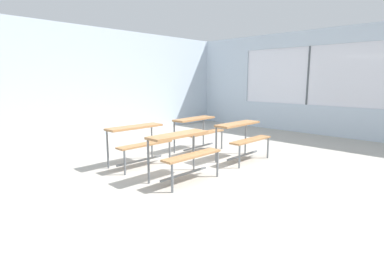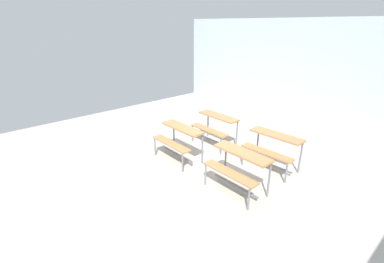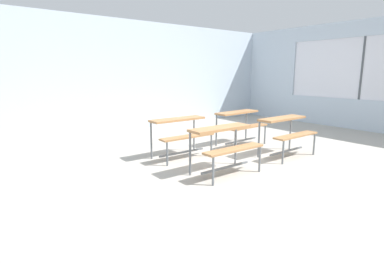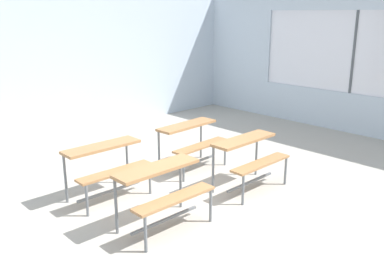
% 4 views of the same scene
% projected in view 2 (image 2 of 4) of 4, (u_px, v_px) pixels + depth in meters
% --- Properties ---
extents(ground, '(10.00, 9.00, 0.05)m').
position_uv_depth(ground, '(195.00, 170.00, 5.64)').
color(ground, '#ADA89E').
extents(wall_back, '(10.00, 0.12, 3.00)m').
position_uv_depth(wall_back, '(309.00, 73.00, 7.83)').
color(wall_back, silver).
rests_on(wall_back, ground).
extents(desk_bench_r0c0, '(1.10, 0.60, 0.74)m').
position_uv_depth(desk_bench_r0c0, '(179.00, 136.00, 5.85)').
color(desk_bench_r0c0, '#A87547').
rests_on(desk_bench_r0c0, ground).
extents(desk_bench_r0c1, '(1.10, 0.59, 0.74)m').
position_uv_depth(desk_bench_r0c1, '(238.00, 163.00, 4.72)').
color(desk_bench_r0c1, '#A87547').
rests_on(desk_bench_r0c1, ground).
extents(desk_bench_r1c0, '(1.11, 0.60, 0.74)m').
position_uv_depth(desk_bench_r1c0, '(215.00, 123.00, 6.58)').
color(desk_bench_r1c0, '#A87547').
rests_on(desk_bench_r1c0, ground).
extents(desk_bench_r1c1, '(1.13, 0.64, 0.74)m').
position_uv_depth(desk_bench_r1c1, '(273.00, 144.00, 5.46)').
color(desk_bench_r1c1, '#A87547').
rests_on(desk_bench_r1c1, ground).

